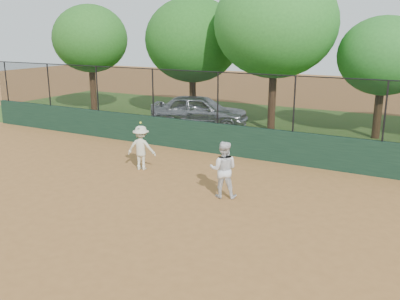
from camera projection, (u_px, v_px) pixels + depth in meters
The scene contains 11 objects.
ground at pixel (136, 206), 12.29m from camera, with size 80.00×80.00×0.00m, color #956030.
back_wall at pixel (229, 140), 17.22m from camera, with size 26.00×0.20×1.20m, color #173221.
grass_strip at pixel (279, 127), 22.46m from camera, with size 36.00×12.00×0.01m, color #294917.
parked_car at pixel (200, 111), 22.14m from camera, with size 1.94×4.82×1.64m, color #9DA1A6.
player_second at pixel (223, 169), 12.80m from camera, with size 0.81×0.63×1.67m, color silver.
player_main at pixel (141, 148), 15.38m from camera, with size 1.12×0.87×1.80m.
fence_assembly at pixel (229, 98), 16.81m from camera, with size 26.00×0.06×2.00m.
tree_0 at pixel (90, 39), 25.29m from camera, with size 4.39×3.99×6.14m.
tree_1 at pixel (192, 40), 23.77m from camera, with size 5.21×4.74×6.46m.
tree_2 at pixel (275, 24), 20.32m from camera, with size 5.74×5.22×7.48m.
tree_3 at pixel (384, 56), 19.15m from camera, with size 3.93×3.58×5.34m.
Camera 1 is at (7.04, -9.22, 4.70)m, focal length 40.00 mm.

